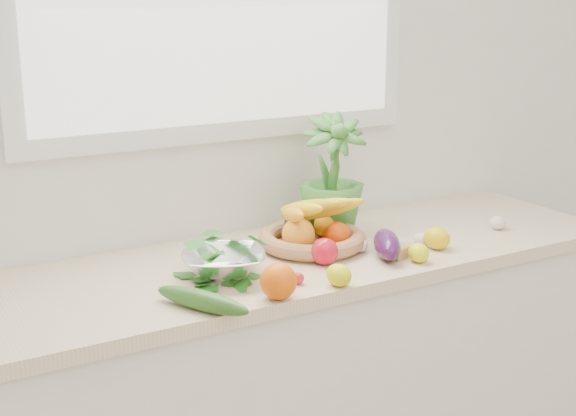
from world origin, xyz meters
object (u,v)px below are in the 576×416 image
fruit_basket (311,232)px  colander_with_spinach (223,256)px  eggplant (387,244)px  potted_herb (332,173)px  cucumber (202,300)px  apple (325,251)px

fruit_basket → colander_with_spinach: size_ratio=1.44×
eggplant → fruit_basket: (-0.14, 0.18, 0.01)m
potted_herb → fruit_basket: 0.22m
potted_herb → fruit_basket: size_ratio=0.87×
fruit_basket → colander_with_spinach: bearing=-163.6°
eggplant → fruit_basket: 0.23m
cucumber → potted_herb: size_ratio=0.75×
cucumber → potted_herb: (0.61, 0.37, 0.17)m
potted_herb → colander_with_spinach: (-0.47, -0.19, -0.14)m
eggplant → cucumber: eggplant is taller
cucumber → eggplant: bearing=8.7°
cucumber → fruit_basket: (0.48, 0.28, 0.02)m
apple → fruit_basket: 0.15m
potted_herb → fruit_basket: bearing=-145.0°
potted_herb → colander_with_spinach: potted_herb is taller
apple → potted_herb: bearing=53.2°
apple → eggplant: size_ratio=0.40×
apple → colander_with_spinach: bearing=171.1°
cucumber → apple: bearing=16.9°
apple → colander_with_spinach: colander_with_spinach is taller
potted_herb → colander_with_spinach: bearing=-157.7°
apple → potted_herb: potted_herb is taller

